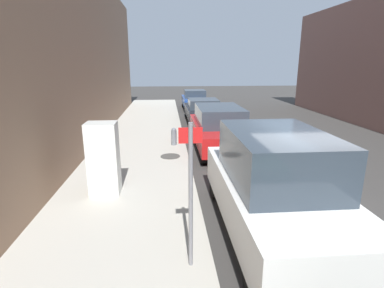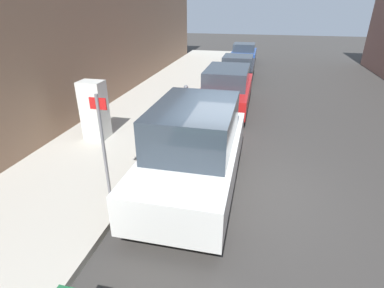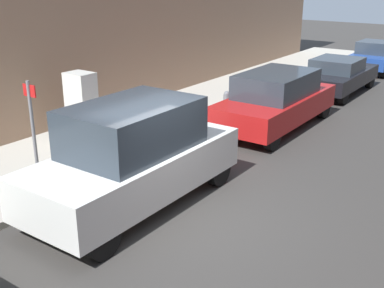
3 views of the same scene
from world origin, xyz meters
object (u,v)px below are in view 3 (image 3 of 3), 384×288
at_px(parked_suv_red, 276,100).
at_px(parked_sedan_dark, 338,75).
at_px(street_sign_post, 34,133).
at_px(fire_hydrant, 227,101).
at_px(parked_van_white, 134,156).
at_px(discarded_refrigerator, 82,106).
at_px(parked_hatchback_blue, 376,56).

distance_m(parked_suv_red, parked_sedan_dark, 5.49).
bearing_deg(street_sign_post, parked_suv_red, 76.82).
bearing_deg(fire_hydrant, parked_van_white, -74.42).
distance_m(discarded_refrigerator, street_sign_post, 3.64).
xyz_separation_m(discarded_refrigerator, parked_hatchback_blue, (3.70, 15.18, -0.33)).
relative_size(fire_hydrant, parked_van_white, 0.15).
height_order(discarded_refrigerator, fire_hydrant, discarded_refrigerator).
height_order(fire_hydrant, parked_sedan_dark, parked_sedan_dark).
bearing_deg(fire_hydrant, parked_suv_red, -4.57).
xyz_separation_m(fire_hydrant, parked_van_white, (1.82, -6.54, 0.55)).
height_order(parked_van_white, parked_suv_red, parked_van_white).
bearing_deg(parked_suv_red, discarded_refrigerator, -130.14).
height_order(parked_sedan_dark, parked_hatchback_blue, parked_hatchback_blue).
bearing_deg(parked_suv_red, street_sign_post, -103.18).
height_order(street_sign_post, parked_sedan_dark, street_sign_post).
distance_m(street_sign_post, fire_hydrant, 7.64).
relative_size(street_sign_post, parked_suv_red, 0.49).
relative_size(fire_hydrant, parked_hatchback_blue, 0.19).
bearing_deg(parked_hatchback_blue, parked_van_white, -90.00).
bearing_deg(parked_van_white, discarded_refrigerator, 151.56).
distance_m(fire_hydrant, parked_suv_red, 1.87).
xyz_separation_m(discarded_refrigerator, parked_van_white, (3.70, -2.01, -0.00)).
bearing_deg(discarded_refrigerator, parked_sedan_dark, 69.46).
relative_size(discarded_refrigerator, parked_sedan_dark, 0.42).
relative_size(discarded_refrigerator, parked_suv_red, 0.38).
bearing_deg(parked_sedan_dark, discarded_refrigerator, -110.54).
xyz_separation_m(street_sign_post, parked_suv_red, (1.74, 7.43, -0.63)).
bearing_deg(parked_sedan_dark, street_sign_post, -97.67).
distance_m(parked_sedan_dark, parked_hatchback_blue, 5.30).
bearing_deg(parked_suv_red, parked_hatchback_blue, 90.00).
bearing_deg(parked_suv_red, fire_hydrant, 175.43).
bearing_deg(parked_hatchback_blue, parked_suv_red, -90.00).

